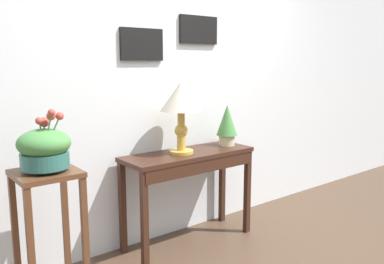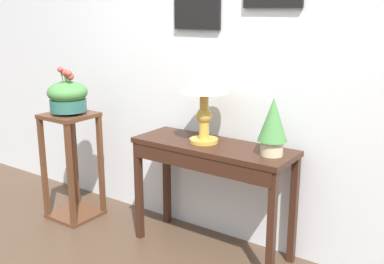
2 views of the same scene
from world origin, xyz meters
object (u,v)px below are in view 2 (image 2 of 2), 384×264
(console_table, at_px, (211,162))
(planter_bowl_wide, at_px, (68,96))
(table_lamp, at_px, (204,81))
(potted_plant_on_console, at_px, (273,124))
(pedestal_stand_left, at_px, (73,166))

(console_table, relative_size, planter_bowl_wide, 2.99)
(table_lamp, distance_m, potted_plant_on_console, 0.54)
(console_table, bearing_deg, table_lamp, 162.52)
(console_table, distance_m, potted_plant_on_console, 0.53)
(console_table, relative_size, pedestal_stand_left, 1.30)
(pedestal_stand_left, bearing_deg, console_table, 7.75)
(table_lamp, relative_size, planter_bowl_wide, 1.53)
(planter_bowl_wide, bearing_deg, table_lamp, 9.40)
(pedestal_stand_left, bearing_deg, planter_bowl_wide, -30.59)
(console_table, relative_size, potted_plant_on_console, 3.11)
(table_lamp, relative_size, potted_plant_on_console, 1.59)
(potted_plant_on_console, bearing_deg, console_table, -176.51)
(potted_plant_on_console, relative_size, pedestal_stand_left, 0.42)
(potted_plant_on_console, xyz_separation_m, planter_bowl_wide, (-1.61, -0.19, 0.03))
(console_table, height_order, table_lamp, table_lamp)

